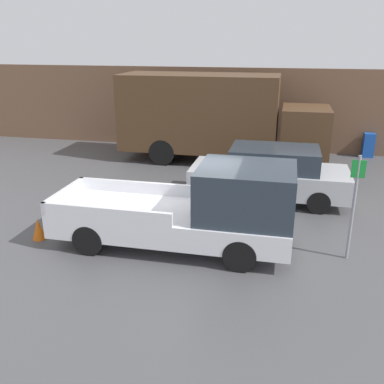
{
  "coord_description": "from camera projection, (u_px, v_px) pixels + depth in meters",
  "views": [
    {
      "loc": [
        2.35,
        -10.17,
        4.85
      ],
      "look_at": [
        0.05,
        0.15,
        1.07
      ],
      "focal_mm": 40.0,
      "sensor_mm": 36.0,
      "label": 1
    }
  ],
  "objects": [
    {
      "name": "building_wall",
      "position": [
        235.0,
        109.0,
        19.6
      ],
      "size": [
        28.0,
        0.15,
        3.68
      ],
      "color": "brown",
      "rests_on": "ground"
    },
    {
      "name": "ground_plane",
      "position": [
        189.0,
        231.0,
        11.46
      ],
      "size": [
        60.0,
        60.0,
        0.0
      ],
      "primitive_type": "plane",
      "color": "#4C4C4F"
    },
    {
      "name": "delivery_truck",
      "position": [
        214.0,
        116.0,
        17.55
      ],
      "size": [
        8.4,
        2.56,
        3.54
      ],
      "color": "#4C331E",
      "rests_on": "ground"
    },
    {
      "name": "traffic_cone",
      "position": [
        38.0,
        229.0,
        10.93
      ],
      "size": [
        0.34,
        0.34,
        0.56
      ],
      "color": "orange",
      "rests_on": "ground"
    },
    {
      "name": "pickup_truck",
      "position": [
        198.0,
        210.0,
        10.27
      ],
      "size": [
        5.78,
        2.09,
        2.13
      ],
      "color": "silver",
      "rests_on": "ground"
    },
    {
      "name": "parking_sign",
      "position": [
        354.0,
        203.0,
        9.58
      ],
      "size": [
        0.3,
        0.07,
        2.49
      ],
      "color": "gray",
      "rests_on": "ground"
    },
    {
      "name": "newspaper_box",
      "position": [
        368.0,
        145.0,
        18.54
      ],
      "size": [
        0.45,
        0.4,
        1.04
      ],
      "color": "#194CB2",
      "rests_on": "ground"
    },
    {
      "name": "car",
      "position": [
        270.0,
        174.0,
        13.48
      ],
      "size": [
        4.89,
        2.0,
        1.7
      ],
      "color": "#B7BABF",
      "rests_on": "ground"
    }
  ]
}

